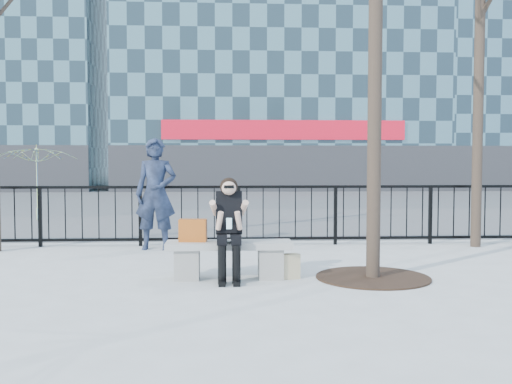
{
  "coord_description": "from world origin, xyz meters",
  "views": [
    {
      "loc": [
        -0.05,
        -7.47,
        1.53
      ],
      "look_at": [
        0.4,
        0.8,
        1.1
      ],
      "focal_mm": 40.0,
      "sensor_mm": 36.0,
      "label": 1
    }
  ],
  "objects": [
    {
      "name": "ground",
      "position": [
        0.0,
        0.0,
        0.0
      ],
      "size": [
        120.0,
        120.0,
        0.0
      ],
      "primitive_type": "plane",
      "color": "#9E9F99",
      "rests_on": "ground"
    },
    {
      "name": "street_surface",
      "position": [
        0.0,
        15.0,
        0.0
      ],
      "size": [
        60.0,
        23.0,
        0.01
      ],
      "primitive_type": "cube",
      "color": "#474747",
      "rests_on": "ground"
    },
    {
      "name": "railing",
      "position": [
        0.0,
        3.0,
        0.55
      ],
      "size": [
        14.0,
        0.06,
        1.1
      ],
      "color": "black",
      "rests_on": "ground"
    },
    {
      "name": "tree_grate",
      "position": [
        1.9,
        -0.1,
        0.01
      ],
      "size": [
        1.5,
        1.5,
        0.02
      ],
      "primitive_type": "cylinder",
      "color": "black",
      "rests_on": "ground"
    },
    {
      "name": "bench_main",
      "position": [
        0.0,
        0.0,
        0.3
      ],
      "size": [
        1.65,
        0.46,
        0.49
      ],
      "color": "slate",
      "rests_on": "ground"
    },
    {
      "name": "seated_woman",
      "position": [
        0.0,
        -0.16,
        0.67
      ],
      "size": [
        0.5,
        0.64,
        1.34
      ],
      "color": "black",
      "rests_on": "ground"
    },
    {
      "name": "handbag",
      "position": [
        -0.47,
        0.02,
        0.64
      ],
      "size": [
        0.37,
        0.2,
        0.3
      ],
      "primitive_type": "cube",
      "rotation": [
        0.0,
        0.0,
        -0.09
      ],
      "color": "#AD4D15",
      "rests_on": "bench_main"
    },
    {
      "name": "shopping_bag",
      "position": [
        0.75,
        -0.08,
        0.16
      ],
      "size": [
        0.37,
        0.21,
        0.33
      ],
      "primitive_type": "cube",
      "rotation": [
        0.0,
        0.0,
        0.26
      ],
      "color": "beige",
      "rests_on": "ground"
    },
    {
      "name": "standing_man",
      "position": [
        -1.26,
        2.58,
        0.98
      ],
      "size": [
        0.74,
        0.5,
        1.96
      ],
      "primitive_type": "imported",
      "rotation": [
        0.0,
        0.0,
        -0.05
      ],
      "color": "black",
      "rests_on": "ground"
    },
    {
      "name": "vendor_umbrella",
      "position": [
        -5.0,
        7.72,
        1.0
      ],
      "size": [
        2.73,
        2.76,
        2.0
      ],
      "primitive_type": "imported",
      "rotation": [
        0.0,
        0.0,
        -0.3
      ],
      "color": "#F1FB37",
      "rests_on": "ground"
    }
  ]
}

